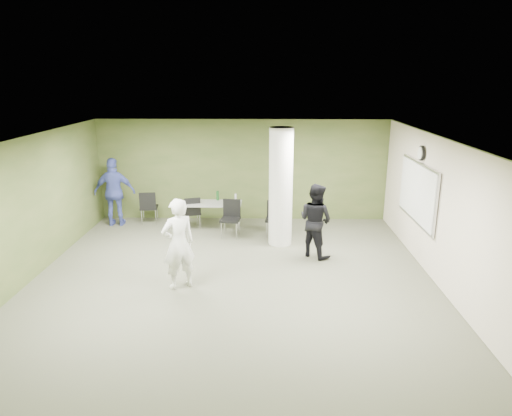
{
  "coord_description": "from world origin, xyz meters",
  "views": [
    {
      "loc": [
        0.65,
        -8.43,
        3.9
      ],
      "look_at": [
        0.44,
        1.0,
        1.18
      ],
      "focal_mm": 32.0,
      "sensor_mm": 36.0,
      "label": 1
    }
  ],
  "objects_px": {
    "chair_back_left": "(148,205)",
    "man_black": "(315,220)",
    "folding_table": "(213,204)",
    "man_blue": "(115,192)",
    "woman_white": "(178,244)"
  },
  "relations": [
    {
      "from": "man_black",
      "to": "man_blue",
      "type": "relative_size",
      "value": 0.9
    },
    {
      "from": "chair_back_left",
      "to": "folding_table",
      "type": "bearing_deg",
      "value": 161.02
    },
    {
      "from": "chair_back_left",
      "to": "man_black",
      "type": "relative_size",
      "value": 0.55
    },
    {
      "from": "chair_back_left",
      "to": "woman_white",
      "type": "height_order",
      "value": "woman_white"
    },
    {
      "from": "woman_white",
      "to": "man_black",
      "type": "bearing_deg",
      "value": 178.68
    },
    {
      "from": "chair_back_left",
      "to": "man_black",
      "type": "bearing_deg",
      "value": 146.13
    },
    {
      "from": "chair_back_left",
      "to": "woman_white",
      "type": "relative_size",
      "value": 0.52
    },
    {
      "from": "folding_table",
      "to": "man_blue",
      "type": "bearing_deg",
      "value": 174.33
    },
    {
      "from": "man_blue",
      "to": "man_black",
      "type": "bearing_deg",
      "value": 154.4
    },
    {
      "from": "woman_white",
      "to": "man_black",
      "type": "distance_m",
      "value": 3.21
    },
    {
      "from": "folding_table",
      "to": "man_black",
      "type": "distance_m",
      "value": 3.09
    },
    {
      "from": "folding_table",
      "to": "woman_white",
      "type": "height_order",
      "value": "woman_white"
    },
    {
      "from": "woman_white",
      "to": "man_blue",
      "type": "xyz_separation_m",
      "value": [
        -2.41,
        3.77,
        0.04
      ]
    },
    {
      "from": "chair_back_left",
      "to": "woman_white",
      "type": "bearing_deg",
      "value": 105.26
    },
    {
      "from": "man_black",
      "to": "man_blue",
      "type": "height_order",
      "value": "man_blue"
    }
  ]
}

